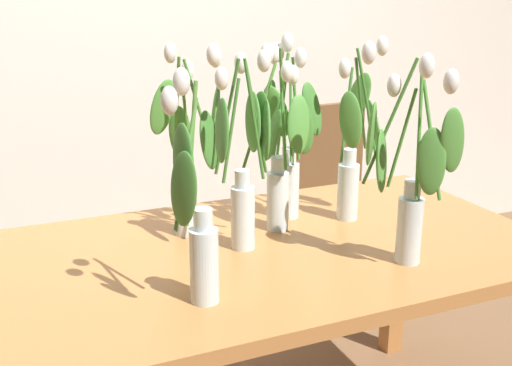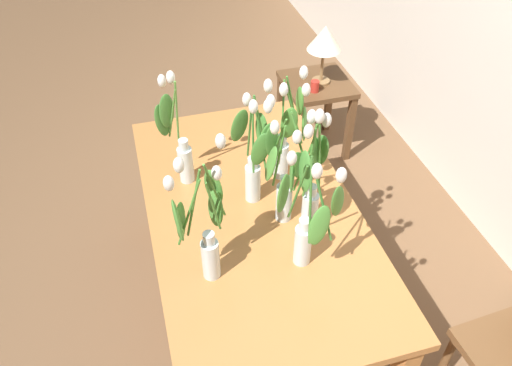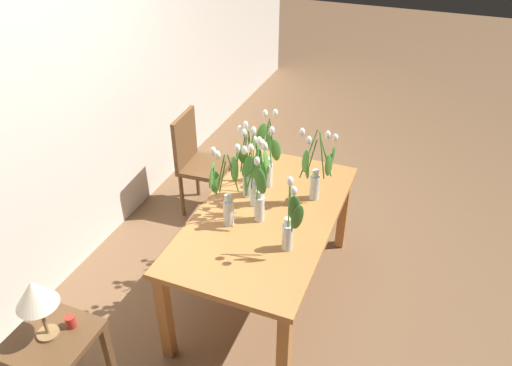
{
  "view_description": "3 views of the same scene",
  "coord_description": "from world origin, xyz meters",
  "px_view_note": "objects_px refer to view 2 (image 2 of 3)",
  "views": [
    {
      "loc": [
        -0.7,
        -1.49,
        1.43
      ],
      "look_at": [
        -0.02,
        0.05,
        0.92
      ],
      "focal_mm": 43.52,
      "sensor_mm": 36.0,
      "label": 1
    },
    {
      "loc": [
        1.51,
        -0.41,
        2.31
      ],
      "look_at": [
        -0.01,
        0.02,
        0.89
      ],
      "focal_mm": 35.51,
      "sensor_mm": 36.0,
      "label": 2
    },
    {
      "loc": [
        -2.47,
        -0.9,
        2.72
      ],
      "look_at": [
        -0.02,
        0.07,
        0.98
      ],
      "focal_mm": 34.36,
      "sensor_mm": 36.0,
      "label": 3
    }
  ],
  "objects_px": {
    "tulip_vase_5": "(256,157)",
    "tulip_vase_1": "(288,139)",
    "side_table": "(316,97)",
    "tulip_vase_0": "(307,226)",
    "dining_table": "(253,225)",
    "tulip_vase_2": "(179,146)",
    "table_lamp": "(325,40)",
    "tulip_vase_4": "(284,179)",
    "tulip_vase_6": "(204,230)",
    "tulip_vase_3": "(308,185)",
    "pillar_candle": "(315,86)"
  },
  "relations": [
    {
      "from": "dining_table",
      "to": "tulip_vase_1",
      "type": "xyz_separation_m",
      "value": [
        -0.18,
        0.21,
        0.31
      ]
    },
    {
      "from": "dining_table",
      "to": "tulip_vase_2",
      "type": "relative_size",
      "value": 2.91
    },
    {
      "from": "tulip_vase_0",
      "to": "tulip_vase_4",
      "type": "xyz_separation_m",
      "value": [
        -0.27,
        -0.0,
        0.0
      ]
    },
    {
      "from": "tulip_vase_1",
      "to": "side_table",
      "type": "distance_m",
      "value": 1.32
    },
    {
      "from": "side_table",
      "to": "table_lamp",
      "type": "bearing_deg",
      "value": 60.29
    },
    {
      "from": "tulip_vase_1",
      "to": "table_lamp",
      "type": "distance_m",
      "value": 1.22
    },
    {
      "from": "tulip_vase_0",
      "to": "dining_table",
      "type": "bearing_deg",
      "value": -161.57
    },
    {
      "from": "tulip_vase_1",
      "to": "side_table",
      "type": "height_order",
      "value": "tulip_vase_1"
    },
    {
      "from": "tulip_vase_3",
      "to": "tulip_vase_6",
      "type": "bearing_deg",
      "value": -73.84
    },
    {
      "from": "tulip_vase_1",
      "to": "tulip_vase_2",
      "type": "xyz_separation_m",
      "value": [
        -0.12,
        -0.47,
        -0.03
      ]
    },
    {
      "from": "tulip_vase_1",
      "to": "tulip_vase_2",
      "type": "relative_size",
      "value": 1.02
    },
    {
      "from": "tulip_vase_2",
      "to": "tulip_vase_3",
      "type": "height_order",
      "value": "tulip_vase_3"
    },
    {
      "from": "tulip_vase_2",
      "to": "side_table",
      "type": "height_order",
      "value": "tulip_vase_2"
    },
    {
      "from": "dining_table",
      "to": "tulip_vase_6",
      "type": "xyz_separation_m",
      "value": [
        0.27,
        -0.25,
        0.32
      ]
    },
    {
      "from": "tulip_vase_2",
      "to": "tulip_vase_5",
      "type": "height_order",
      "value": "tulip_vase_5"
    },
    {
      "from": "tulip_vase_0",
      "to": "tulip_vase_2",
      "type": "relative_size",
      "value": 1.04
    },
    {
      "from": "tulip_vase_1",
      "to": "tulip_vase_5",
      "type": "bearing_deg",
      "value": -59.46
    },
    {
      "from": "tulip_vase_6",
      "to": "table_lamp",
      "type": "height_order",
      "value": "tulip_vase_6"
    },
    {
      "from": "tulip_vase_0",
      "to": "tulip_vase_4",
      "type": "height_order",
      "value": "tulip_vase_4"
    },
    {
      "from": "tulip_vase_1",
      "to": "tulip_vase_4",
      "type": "height_order",
      "value": "tulip_vase_4"
    },
    {
      "from": "tulip_vase_0",
      "to": "tulip_vase_4",
      "type": "bearing_deg",
      "value": -179.92
    },
    {
      "from": "tulip_vase_5",
      "to": "tulip_vase_6",
      "type": "relative_size",
      "value": 0.97
    },
    {
      "from": "tulip_vase_6",
      "to": "pillar_candle",
      "type": "height_order",
      "value": "tulip_vase_6"
    },
    {
      "from": "tulip_vase_2",
      "to": "side_table",
      "type": "xyz_separation_m",
      "value": [
        -0.94,
        1.05,
        -0.49
      ]
    },
    {
      "from": "dining_table",
      "to": "tulip_vase_1",
      "type": "relative_size",
      "value": 2.86
    },
    {
      "from": "tulip_vase_3",
      "to": "tulip_vase_4",
      "type": "distance_m",
      "value": 0.11
    },
    {
      "from": "dining_table",
      "to": "tulip_vase_0",
      "type": "relative_size",
      "value": 2.79
    },
    {
      "from": "tulip_vase_3",
      "to": "side_table",
      "type": "distance_m",
      "value": 1.61
    },
    {
      "from": "tulip_vase_5",
      "to": "side_table",
      "type": "relative_size",
      "value": 1.03
    },
    {
      "from": "tulip_vase_3",
      "to": "table_lamp",
      "type": "xyz_separation_m",
      "value": [
        -1.38,
        0.62,
        -0.12
      ]
    },
    {
      "from": "table_lamp",
      "to": "pillar_candle",
      "type": "distance_m",
      "value": 0.3
    },
    {
      "from": "pillar_candle",
      "to": "table_lamp",
      "type": "bearing_deg",
      "value": 139.96
    },
    {
      "from": "tulip_vase_1",
      "to": "table_lamp",
      "type": "xyz_separation_m",
      "value": [
        -1.05,
        0.6,
        -0.1
      ]
    },
    {
      "from": "tulip_vase_5",
      "to": "tulip_vase_6",
      "type": "bearing_deg",
      "value": -39.7
    },
    {
      "from": "tulip_vase_4",
      "to": "tulip_vase_5",
      "type": "height_order",
      "value": "tulip_vase_4"
    },
    {
      "from": "tulip_vase_4",
      "to": "side_table",
      "type": "bearing_deg",
      "value": 152.74
    },
    {
      "from": "tulip_vase_3",
      "to": "pillar_candle",
      "type": "bearing_deg",
      "value": 157.02
    },
    {
      "from": "dining_table",
      "to": "tulip_vase_1",
      "type": "height_order",
      "value": "tulip_vase_1"
    },
    {
      "from": "dining_table",
      "to": "tulip_vase_4",
      "type": "distance_m",
      "value": 0.34
    },
    {
      "from": "tulip_vase_4",
      "to": "pillar_candle",
      "type": "relative_size",
      "value": 7.79
    },
    {
      "from": "tulip_vase_0",
      "to": "tulip_vase_1",
      "type": "height_order",
      "value": "tulip_vase_0"
    },
    {
      "from": "dining_table",
      "to": "pillar_candle",
      "type": "height_order",
      "value": "dining_table"
    },
    {
      "from": "tulip_vase_5",
      "to": "tulip_vase_6",
      "type": "height_order",
      "value": "tulip_vase_6"
    },
    {
      "from": "dining_table",
      "to": "table_lamp",
      "type": "relative_size",
      "value": 4.02
    },
    {
      "from": "tulip_vase_0",
      "to": "table_lamp",
      "type": "xyz_separation_m",
      "value": [
        -1.57,
        0.7,
        -0.1
      ]
    },
    {
      "from": "tulip_vase_5",
      "to": "tulip_vase_0",
      "type": "bearing_deg",
      "value": 10.94
    },
    {
      "from": "side_table",
      "to": "tulip_vase_3",
      "type": "bearing_deg",
      "value": -23.49
    },
    {
      "from": "dining_table",
      "to": "tulip_vase_0",
      "type": "xyz_separation_m",
      "value": [
        0.34,
        0.11,
        0.31
      ]
    },
    {
      "from": "tulip_vase_5",
      "to": "tulip_vase_1",
      "type": "bearing_deg",
      "value": 120.54
    },
    {
      "from": "dining_table",
      "to": "pillar_candle",
      "type": "bearing_deg",
      "value": 147.32
    }
  ]
}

